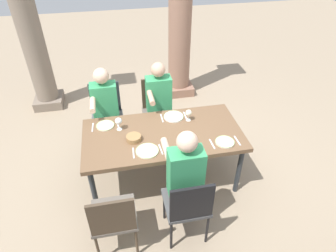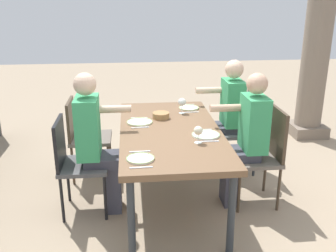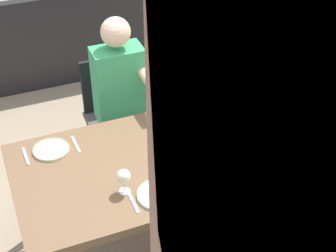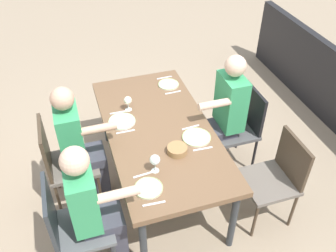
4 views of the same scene
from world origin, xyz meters
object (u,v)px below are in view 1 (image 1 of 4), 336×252
object	(u,v)px
diner_woman_green	(183,177)
wine_glass_2	(189,113)
diner_man_white	(106,112)
chair_west_north	(107,112)
chair_west_south	(114,218)
chair_mid_north	(158,107)
plate_1	(147,151)
plate_3	(225,142)
chair_mid_south	(188,205)
bread_basket	(134,138)
wine_glass_0	(119,121)
diner_guest_third	(159,105)
dining_table	(163,138)
stone_column_centre	(180,19)
plate_2	(174,116)
stone_column_near	(28,27)
plate_0	(105,125)

from	to	relation	value
diner_woman_green	wine_glass_2	bearing A→B (deg)	72.58
diner_woman_green	diner_man_white	distance (m)	1.56
chair_west_north	chair_west_south	xyz separation A→B (m)	(-0.00, -1.77, -0.03)
chair_mid_north	plate_1	size ratio (longest dim) A/B	3.72
diner_man_white	plate_3	size ratio (longest dim) A/B	5.86
chair_mid_south	bread_basket	bearing A→B (deg)	117.62
chair_west_south	diner_woman_green	world-z (taller)	diner_woman_green
chair_mid_south	wine_glass_0	size ratio (longest dim) A/B	5.51
diner_woman_green	wine_glass_2	xyz separation A→B (m)	(0.28, 0.88, 0.16)
chair_west_north	diner_guest_third	size ratio (longest dim) A/B	0.74
diner_guest_third	wine_glass_0	size ratio (longest dim) A/B	7.83
dining_table	wine_glass_2	bearing A→B (deg)	28.96
chair_west_south	chair_mid_south	world-z (taller)	chair_mid_south
stone_column_centre	plate_3	size ratio (longest dim) A/B	12.86
chair_mid_south	plate_2	distance (m)	1.21
wine_glass_2	stone_column_near	bearing A→B (deg)	135.98
diner_man_white	bread_basket	world-z (taller)	diner_man_white
diner_guest_third	wine_glass_2	bearing A→B (deg)	-61.49
chair_west_north	wine_glass_0	xyz separation A→B (m)	(0.15, -0.71, 0.33)
bread_basket	stone_column_near	bearing A→B (deg)	120.92
chair_mid_south	plate_1	distance (m)	0.72
chair_west_north	bread_basket	xyz separation A→B (m)	(0.30, -0.95, 0.24)
diner_woman_green	stone_column_near	distance (m)	3.43
chair_mid_south	diner_woman_green	distance (m)	0.27
diner_woman_green	plate_3	distance (m)	0.69
diner_woman_green	chair_mid_north	bearing A→B (deg)	89.89
bread_basket	chair_west_north	bearing A→B (deg)	107.50
diner_woman_green	wine_glass_0	bearing A→B (deg)	123.89
dining_table	plate_0	bearing A→B (deg)	157.22
diner_woman_green	plate_0	bearing A→B (deg)	127.73
diner_man_white	plate_0	distance (m)	0.43
chair_mid_north	bread_basket	xyz separation A→B (m)	(-0.43, -0.95, 0.25)
chair_mid_north	plate_2	world-z (taller)	chair_mid_north
plate_3	stone_column_near	bearing A→B (deg)	133.39
chair_west_north	chair_west_south	world-z (taller)	chair_west_north
dining_table	chair_mid_north	world-z (taller)	chair_mid_north
chair_west_south	plate_1	size ratio (longest dim) A/B	3.48
diner_man_white	wine_glass_2	xyz separation A→B (m)	(1.01, -0.50, 0.17)
chair_west_north	plate_0	world-z (taller)	chair_west_north
chair_mid_south	diner_man_white	size ratio (longest dim) A/B	0.71
diner_woman_green	plate_2	distance (m)	0.99
diner_woman_green	chair_west_south	bearing A→B (deg)	-164.55
stone_column_near	dining_table	bearing A→B (deg)	-52.25
chair_mid_north	plate_1	xyz separation A→B (m)	(-0.31, -1.17, 0.23)
chair_west_north	chair_mid_south	bearing A→B (deg)	-67.59
diner_woman_green	chair_west_north	bearing A→B (deg)	114.87
plate_2	wine_glass_2	xyz separation A→B (m)	(0.17, -0.10, 0.10)
chair_mid_south	chair_west_south	bearing A→B (deg)	179.92
dining_table	plate_2	distance (m)	0.36
stone_column_near	plate_0	size ratio (longest dim) A/B	13.00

